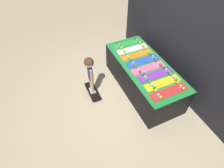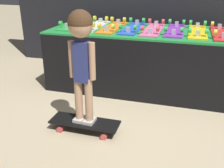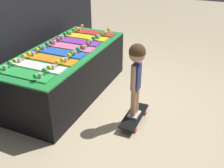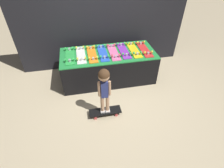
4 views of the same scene
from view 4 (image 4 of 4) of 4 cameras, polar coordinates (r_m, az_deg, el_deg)
ground_plane at (r=3.85m, az=0.29°, el=-2.56°), size 16.00×16.00×0.00m
back_wall at (r=4.33m, az=-3.15°, el=19.73°), size 4.06×0.10×2.27m
display_rack at (r=4.05m, az=-1.20°, el=5.86°), size 2.08×0.91×0.68m
skateboard_green_on_rack at (r=3.86m, az=-13.65°, el=9.06°), size 0.19×0.74×0.09m
skateboard_white_on_rack at (r=3.85m, az=-10.12°, el=9.48°), size 0.19×0.74×0.09m
skateboard_orange_on_rack at (r=3.84m, az=-6.56°, el=9.78°), size 0.19×0.74×0.09m
skateboard_blue_on_rack at (r=3.87m, az=-3.06°, el=10.24°), size 0.19×0.74×0.09m
skateboard_pink_on_rack at (r=3.89m, az=0.47°, el=10.48°), size 0.19×0.74×0.09m
skateboard_purple_on_rack at (r=3.96m, az=3.79°, el=10.96°), size 0.19×0.74×0.09m
skateboard_yellow_on_rack at (r=4.02m, az=7.14°, el=11.16°), size 0.19×0.74×0.09m
skateboard_red_on_rack at (r=4.08m, az=10.46°, el=11.22°), size 0.19×0.74×0.09m
skateboard_on_floor at (r=3.35m, az=-2.23°, el=-8.95°), size 0.60×0.20×0.09m
child at (r=2.88m, az=-2.55°, el=0.06°), size 0.22×0.19×0.94m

